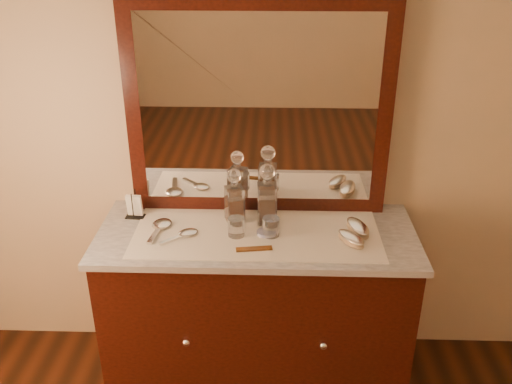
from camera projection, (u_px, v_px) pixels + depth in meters
dresser_cabinet at (257, 310)px, 2.68m from camera, size 1.40×0.55×0.82m
dresser_plinth at (257, 368)px, 2.84m from camera, size 1.46×0.59×0.08m
knob_left at (186, 342)px, 2.41m from camera, size 0.04×0.04×0.04m
knob_right at (323, 345)px, 2.39m from camera, size 0.04×0.04×0.04m
marble_top at (257, 235)px, 2.49m from camera, size 1.44×0.59×0.03m
mirror_frame at (259, 109)px, 2.48m from camera, size 1.20×0.08×1.00m
mirror_glass at (258, 111)px, 2.45m from camera, size 1.06×0.01×0.86m
lace_runner at (257, 234)px, 2.47m from camera, size 1.10×0.45×0.00m
pin_dish at (265, 233)px, 2.46m from camera, size 0.09×0.09×0.01m
comb at (254, 249)px, 2.34m from camera, size 0.16×0.05×0.01m
napkin_rack at (135, 207)px, 2.59m from camera, size 0.09×0.06×0.13m
decanter_left at (235, 201)px, 2.53m from camera, size 0.10×0.10×0.26m
decanter_right at (267, 200)px, 2.52m from camera, size 0.09×0.09×0.29m
brush_near at (351, 239)px, 2.38m from camera, size 0.14×0.17×0.04m
brush_far at (358, 228)px, 2.46m from camera, size 0.12×0.18×0.05m
hand_mirror_outer at (161, 226)px, 2.51m from camera, size 0.10×0.23×0.02m
hand_mirror_inner at (185, 234)px, 2.44m from camera, size 0.18×0.16×0.02m
tumblers at (254, 227)px, 2.43m from camera, size 0.23×0.08×0.09m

